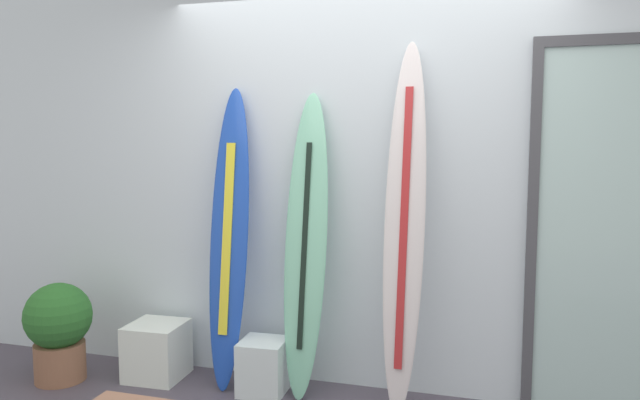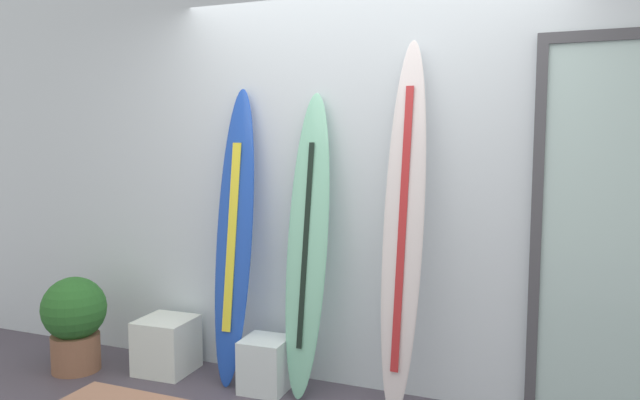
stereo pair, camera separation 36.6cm
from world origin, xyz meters
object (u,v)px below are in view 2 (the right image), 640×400
Objects in this scene: glass_door at (640,231)px; potted_plant at (75,319)px; surfboard_ivory at (403,228)px; surfboard_cobalt at (234,239)px; surfboard_seafoam at (307,245)px; display_block_left at (167,345)px; display_block_center at (265,364)px.

glass_door is 3.31× the size of potted_plant.
surfboard_ivory is 3.32× the size of potted_plant.
surfboard_seafoam is at bearing 1.14° from surfboard_cobalt.
surfboard_seafoam is 1.29m from display_block_left.
surfboard_ivory reaches higher than display_block_center.
surfboard_cobalt is 5.20× the size of display_block_left.
display_block_center is at bearing -1.67° from display_block_left.
display_block_left is (-1.04, -0.06, -0.76)m from surfboard_seafoam.
glass_door is (1.85, 0.17, 0.17)m from surfboard_seafoam.
glass_door is (1.24, 0.19, 0.03)m from surfboard_ivory.
display_block_left is 0.17× the size of glass_door.
display_block_center is at bearing -175.82° from surfboard_ivory.
surfboard_cobalt is 0.52m from surfboard_seafoam.
surfboard_seafoam is 0.83m from display_block_center.
glass_door is 3.60m from potted_plant.
surfboard_seafoam reaches higher than display_block_left.
potted_plant reaches higher than display_block_center.
surfboard_ivory is 2.38m from potted_plant.
potted_plant is (-1.63, -0.28, -0.59)m from surfboard_seafoam.
surfboard_seafoam is at bearing -174.70° from glass_door.
potted_plant is (-2.25, -0.26, -0.73)m from surfboard_ivory.
display_block_center is 1.40m from potted_plant.
surfboard_ivory is 1.25m from glass_door.
potted_plant is at bearing -172.55° from glass_door.
display_block_center is 2.33m from glass_door.
display_block_left is 0.57× the size of potted_plant.
surfboard_seafoam is at bearing 17.93° from display_block_center.
surfboard_ivory is 1.88m from display_block_left.
glass_door is (2.89, 0.23, 0.94)m from display_block_left.
surfboard_seafoam is (0.52, 0.01, -0.01)m from surfboard_cobalt.
surfboard_cobalt is at bearing 13.78° from potted_plant.
display_block_left is at bearing -175.40° from glass_door.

